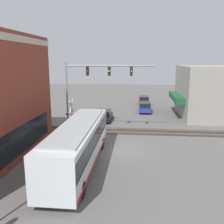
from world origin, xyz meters
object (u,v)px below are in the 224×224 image
(parked_car_black, at_px, (104,116))
(parked_car_blue, at_px, (145,107))
(crossing_signal, at_px, (72,114))
(parked_car_red, at_px, (144,101))
(city_bus, at_px, (79,143))

(parked_car_black, distance_m, parked_car_blue, 8.32)
(parked_car_black, relative_size, parked_car_blue, 0.87)
(crossing_signal, xyz_separation_m, parked_car_red, (19.23, -7.88, -1.59))
(parked_car_black, bearing_deg, city_bus, 180.00)
(city_bus, height_order, parked_car_red, city_bus)
(crossing_signal, relative_size, parked_car_blue, 0.79)
(crossing_signal, height_order, parked_car_black, crossing_signal)
(city_bus, relative_size, crossing_signal, 3.19)
(city_bus, height_order, crossing_signal, crossing_signal)
(city_bus, relative_size, parked_car_blue, 2.51)
(city_bus, xyz_separation_m, parked_car_blue, (20.64, -5.40, -1.11))
(parked_car_black, bearing_deg, parked_car_red, -23.61)
(parked_car_black, xyz_separation_m, parked_car_red, (12.36, -5.40, 0.06))
(crossing_signal, bearing_deg, city_bus, -161.57)
(parked_car_blue, height_order, parked_car_red, parked_car_red)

